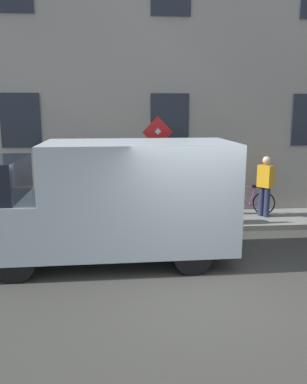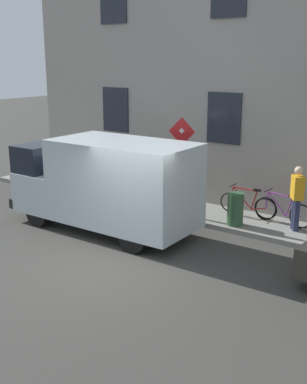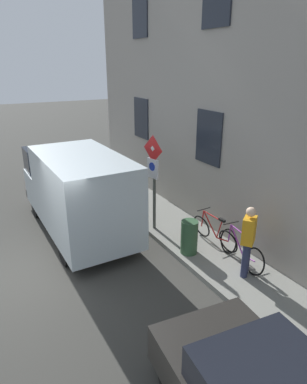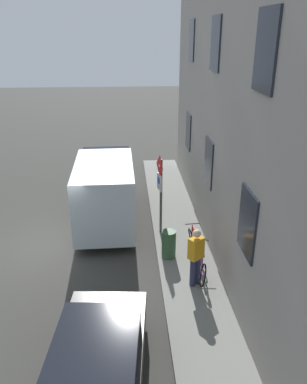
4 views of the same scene
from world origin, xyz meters
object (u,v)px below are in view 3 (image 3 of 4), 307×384
at_px(sign_post_stacked, 153,170).
at_px(delivery_van, 77,190).
at_px(bicycle_purple, 241,249).
at_px(bicycle_red, 214,232).
at_px(pedestrian, 248,239).
at_px(litter_bin, 189,237).

distance_m(sign_post_stacked, delivery_van, 2.32).
height_order(bicycle_purple, bicycle_red, same).
xyz_separation_m(delivery_van, bicycle_purple, (2.89, -3.84, -0.82)).
xyz_separation_m(sign_post_stacked, bicycle_purple, (0.98, -2.68, -1.45)).
bearing_deg(delivery_van, bicycle_red, -135.19).
relative_size(sign_post_stacked, bicycle_purple, 1.58).
height_order(pedestrian, litter_bin, pedestrian).
bearing_deg(bicycle_purple, delivery_van, 42.74).
relative_size(delivery_van, bicycle_purple, 3.12).
relative_size(delivery_van, pedestrian, 3.12).
bearing_deg(bicycle_purple, litter_bin, 45.62).
xyz_separation_m(delivery_van, litter_bin, (2.05, -2.83, -0.74)).
relative_size(pedestrian, litter_bin, 1.91).
bearing_deg(sign_post_stacked, delivery_van, 148.59).
distance_m(delivery_van, litter_bin, 3.57).
height_order(bicycle_purple, pedestrian, pedestrian).
relative_size(bicycle_red, litter_bin, 1.91).
height_order(delivery_van, bicycle_purple, delivery_van).
bearing_deg(delivery_van, bicycle_purple, -144.06).
xyz_separation_m(bicycle_purple, pedestrian, (-0.27, -0.45, 0.56)).
distance_m(delivery_van, bicycle_purple, 4.88).
distance_m(bicycle_purple, pedestrian, 0.77).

